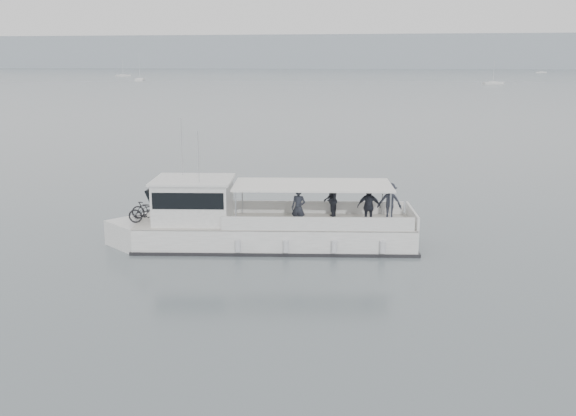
# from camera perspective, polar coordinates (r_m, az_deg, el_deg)

# --- Properties ---
(ground) EXTENTS (1400.00, 1400.00, 0.00)m
(ground) POSITION_cam_1_polar(r_m,az_deg,el_deg) (30.37, -6.00, -1.14)
(ground) COLOR slate
(ground) RESTS_ON ground
(headland) EXTENTS (1400.00, 90.00, 28.00)m
(headland) POSITION_cam_1_polar(r_m,az_deg,el_deg) (588.49, 8.68, 13.54)
(headland) COLOR #939EA8
(headland) RESTS_ON ground
(tour_boat) EXTENTS (12.74, 4.53, 5.30)m
(tour_boat) POSITION_cam_1_polar(r_m,az_deg,el_deg) (26.04, -3.52, -1.51)
(tour_boat) COLOR white
(tour_boat) RESTS_ON ground
(moored_fleet) EXTENTS (400.15, 347.56, 10.76)m
(moored_fleet) POSITION_cam_1_polar(r_m,az_deg,el_deg) (257.59, -3.92, 11.44)
(moored_fleet) COLOR white
(moored_fleet) RESTS_ON ground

